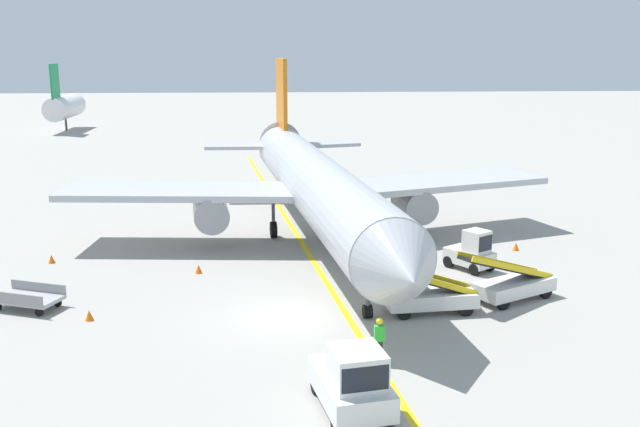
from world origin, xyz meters
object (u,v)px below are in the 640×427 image
object	(u,v)px
safety_cone_nose_left	(516,247)
safety_cone_tail_area	(388,235)
safety_cone_wingtip_left	(199,269)
ground_crew_marshaller	(379,339)
safety_cone_nose_right	(89,315)
belt_loader_forward_hold	(513,283)
airliner	(315,183)
baggage_cart_loaded	(27,298)
baggage_tug_near_wing	(472,252)
belt_loader_aft_hold	(428,295)
ground_crew_wing_walker	(377,269)
safety_cone_wingtip_right	(52,259)
pushback_tug	(353,382)

from	to	relation	value
safety_cone_nose_left	safety_cone_tail_area	world-z (taller)	same
safety_cone_wingtip_left	ground_crew_marshaller	bearing A→B (deg)	-55.78
safety_cone_nose_left	safety_cone_nose_right	bearing A→B (deg)	-156.33
ground_crew_marshaller	safety_cone_tail_area	size ratio (longest dim) A/B	3.86
belt_loader_forward_hold	safety_cone_nose_left	bearing A→B (deg)	70.42
airliner	baggage_cart_loaded	xyz separation A→B (m)	(-12.87, -9.98, -2.95)
baggage_tug_near_wing	belt_loader_forward_hold	bearing A→B (deg)	-82.00
airliner	safety_cone_nose_left	xyz separation A→B (m)	(10.92, -2.41, -3.20)
belt_loader_aft_hold	ground_crew_wing_walker	distance (m)	3.72
ground_crew_marshaller	safety_cone_wingtip_right	distance (m)	20.08
airliner	safety_cone_nose_right	distance (m)	15.53
safety_cone_tail_area	safety_cone_wingtip_left	bearing A→B (deg)	-150.02
pushback_tug	safety_cone_nose_left	bearing A→B (deg)	57.91
ground_crew_marshaller	ground_crew_wing_walker	xyz separation A→B (m)	(1.07, 8.19, 0.00)
pushback_tug	belt_loader_forward_hold	size ratio (longest dim) A/B	0.78
safety_cone_wingtip_right	belt_loader_forward_hold	bearing A→B (deg)	-17.61
belt_loader_aft_hold	safety_cone_tail_area	bearing A→B (deg)	88.99
pushback_tug	ground_crew_wing_walker	xyz separation A→B (m)	(2.37, 11.59, -0.08)
belt_loader_aft_hold	safety_cone_wingtip_left	distance (m)	11.85
airliner	safety_cone_tail_area	distance (m)	5.41
belt_loader_forward_hold	safety_cone_nose_left	distance (m)	8.30
safety_cone_wingtip_right	airliner	bearing A→B (deg)	13.17
pushback_tug	baggage_cart_loaded	bearing A→B (deg)	142.90
baggage_tug_near_wing	safety_cone_tail_area	bearing A→B (deg)	116.80
belt_loader_aft_hold	ground_crew_marshaller	size ratio (longest dim) A/B	3.00
ground_crew_marshaller	pushback_tug	bearing A→B (deg)	-110.90
pushback_tug	baggage_tug_near_wing	world-z (taller)	pushback_tug
belt_loader_forward_hold	ground_crew_wing_walker	xyz separation A→B (m)	(-5.73, 2.05, 0.13)
belt_loader_aft_hold	ground_crew_marshaller	xyz separation A→B (m)	(-2.76, -4.87, 0.13)
baggage_tug_near_wing	baggage_cart_loaded	world-z (taller)	baggage_tug_near_wing
airliner	safety_cone_tail_area	world-z (taller)	airliner
safety_cone_wingtip_left	safety_cone_tail_area	distance (m)	12.00
baggage_tug_near_wing	safety_cone_wingtip_left	xyz separation A→B (m)	(-13.59, 0.33, -0.71)
ground_crew_wing_walker	belt_loader_forward_hold	bearing A→B (deg)	-19.69
safety_cone_nose_left	safety_cone_nose_right	xyz separation A→B (m)	(-20.82, -9.12, 0.00)
safety_cone_nose_right	safety_cone_tail_area	bearing A→B (deg)	40.38
airliner	safety_cone_tail_area	xyz separation A→B (m)	(4.33, 0.56, -3.20)
baggage_tug_near_wing	baggage_cart_loaded	size ratio (longest dim) A/B	0.72
baggage_tug_near_wing	belt_loader_aft_hold	bearing A→B (deg)	-120.83
safety_cone_nose_left	safety_cone_tail_area	distance (m)	7.23
ground_crew_wing_walker	safety_cone_tail_area	xyz separation A→B (m)	(1.90, 8.72, -0.69)
belt_loader_aft_hold	ground_crew_wing_walker	xyz separation A→B (m)	(-1.69, 3.31, 0.13)
safety_cone_nose_right	pushback_tug	bearing A→B (deg)	-39.56
ground_crew_marshaller	safety_cone_nose_right	size ratio (longest dim) A/B	3.86
ground_crew_marshaller	safety_cone_wingtip_left	bearing A→B (deg)	124.22
pushback_tug	baggage_cart_loaded	world-z (taller)	pushback_tug
safety_cone_nose_left	safety_cone_wingtip_left	bearing A→B (deg)	-169.90
airliner	safety_cone_tail_area	size ratio (longest dim) A/B	80.28
safety_cone_nose_left	safety_cone_wingtip_left	world-z (taller)	same
ground_crew_marshaller	safety_cone_tail_area	bearing A→B (deg)	80.02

